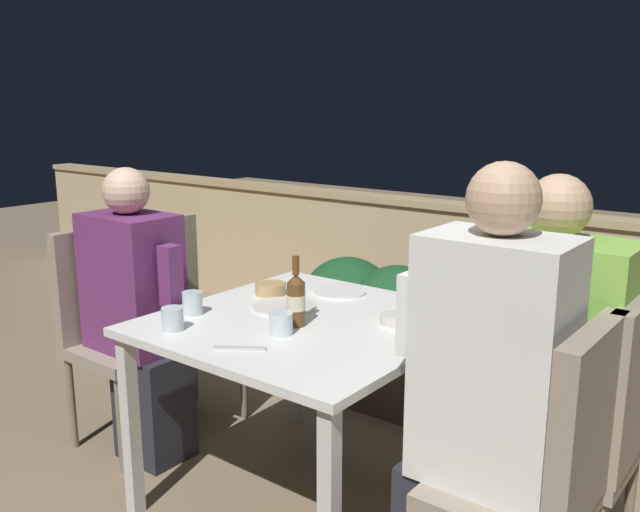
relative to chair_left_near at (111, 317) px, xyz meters
The scene contains 21 objects.
ground_plane 1.15m from the chair_left_near, ahead, with size 16.00×16.00×0.00m, color #847056.
parapet_wall 2.20m from the chair_left_near, 63.40° to the left, with size 9.00×0.18×0.90m.
dining_table 1.00m from the chair_left_near, ahead, with size 1.00×1.02×0.72m.
planter_hedge 1.34m from the chair_left_near, 52.12° to the left, with size 1.08×0.47×0.72m.
chair_left_near is the anchor object (origin of this frame).
person_purple_stripe 0.21m from the chair_left_near, ahead, with size 0.48×0.26×1.23m.
chair_left_far 0.32m from the chair_left_near, 81.06° to the left, with size 0.41×0.41×0.96m.
chair_right_near 1.94m from the chair_left_near, ahead, with size 0.41×0.41×0.96m.
person_white_polo 1.75m from the chair_left_near, ahead, with size 0.48×0.26×1.34m.
chair_right_far 1.99m from the chair_left_near, ahead, with size 0.41×0.41×0.96m.
person_green_blouse 1.79m from the chair_left_near, ahead, with size 0.52×0.26×1.28m.
beer_bottle 1.03m from the chair_left_near, ahead, with size 0.07×0.07×0.25m.
plate_0 0.87m from the chair_left_near, 13.55° to the left, with size 0.24×0.24×0.01m.
plate_1 1.02m from the chair_left_near, 29.55° to the left, with size 0.22×0.22×0.01m.
bowl_0 1.32m from the chair_left_near, 13.68° to the left, with size 0.14×0.14×0.03m.
bowl_1 0.75m from the chair_left_near, 24.86° to the left, with size 0.13×0.13×0.05m.
glass_cup_0 0.76m from the chair_left_near, 18.24° to the right, with size 0.07×0.07×0.08m.
glass_cup_1 1.03m from the chair_left_near, ahead, with size 0.08×0.08×0.08m.
glass_cup_2 1.45m from the chair_left_near, 13.74° to the left, with size 0.08×0.08×0.10m.
glass_cup_3 0.65m from the chair_left_near, ahead, with size 0.07×0.07×0.08m.
fork_0 1.04m from the chair_left_near, 12.49° to the right, with size 0.15×0.11×0.01m.
Camera 1 is at (1.46, -1.81, 1.49)m, focal length 38.00 mm.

